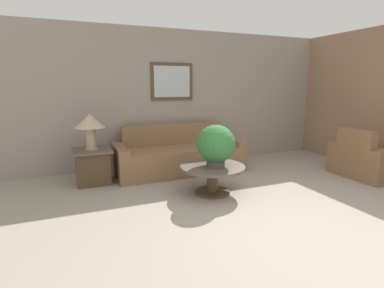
{
  "coord_description": "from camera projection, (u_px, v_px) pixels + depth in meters",
  "views": [
    {
      "loc": [
        -2.28,
        -2.22,
        1.57
      ],
      "look_at": [
        -0.43,
        2.24,
        0.61
      ],
      "focal_mm": 28.0,
      "sensor_mm": 36.0,
      "label": 1
    }
  ],
  "objects": [
    {
      "name": "couch_main",
      "position": [
        179.0,
        156.0,
        5.47
      ],
      "size": [
        2.29,
        0.91,
        0.84
      ],
      "color": "brown",
      "rests_on": "ground_plane"
    },
    {
      "name": "table_lamp",
      "position": [
        90.0,
        124.0,
        4.68
      ],
      "size": [
        0.47,
        0.47,
        0.56
      ],
      "color": "tan",
      "rests_on": "side_table"
    },
    {
      "name": "coffee_table",
      "position": [
        213.0,
        173.0,
        4.35
      ],
      "size": [
        0.94,
        0.94,
        0.41
      ],
      "color": "#4C3823",
      "rests_on": "ground_plane"
    },
    {
      "name": "ground_plane",
      "position": [
        310.0,
        235.0,
        3.17
      ],
      "size": [
        20.0,
        20.0,
        0.0
      ],
      "primitive_type": "plane",
      "color": "gray"
    },
    {
      "name": "armchair",
      "position": [
        367.0,
        160.0,
        5.16
      ],
      "size": [
        0.87,
        1.02,
        0.84
      ],
      "rotation": [
        0.0,
        0.0,
        1.56
      ],
      "color": "brown",
      "rests_on": "ground_plane"
    },
    {
      "name": "wall_back",
      "position": [
        190.0,
        98.0,
        5.99
      ],
      "size": [
        7.95,
        0.09,
        2.6
      ],
      "color": "gray",
      "rests_on": "ground_plane"
    },
    {
      "name": "side_table",
      "position": [
        93.0,
        166.0,
        4.81
      ],
      "size": [
        0.6,
        0.6,
        0.55
      ],
      "color": "#4C3823",
      "rests_on": "ground_plane"
    },
    {
      "name": "potted_plant_on_table",
      "position": [
        216.0,
        145.0,
        4.24
      ],
      "size": [
        0.55,
        0.55,
        0.6
      ],
      "color": "#4C4742",
      "rests_on": "coffee_table"
    },
    {
      "name": "wall_right",
      "position": [
        374.0,
        99.0,
        5.57
      ],
      "size": [
        0.06,
        5.36,
        2.6
      ],
      "color": "#937056",
      "rests_on": "ground_plane"
    }
  ]
}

